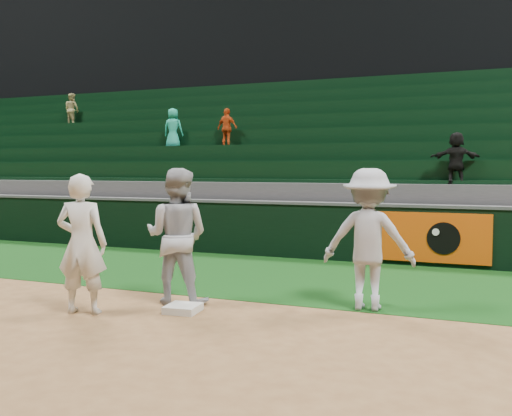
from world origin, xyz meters
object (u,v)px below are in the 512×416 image
Objects in this scene: first_base at (183,308)px; baserunner at (177,236)px; base_coach at (369,239)px; first_baseman at (82,244)px.

first_base is 1.09m from baserunner.
base_coach is (2.35, 1.09, 0.95)m from first_base.
first_baseman is at bearing -155.74° from first_base.
baserunner is at bearing -147.74° from first_baseman.
first_base is 0.22× the size of baserunner.
baserunner is 1.01× the size of base_coach.
first_baseman is 1.35m from baserunner.
first_base is at bearing -171.07° from first_baseman.
baserunner is 2.76m from base_coach.
first_base is at bearing 120.14° from baserunner.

